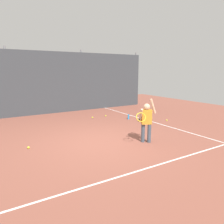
% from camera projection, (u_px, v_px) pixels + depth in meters
% --- Properties ---
extents(ground_plane, '(20.00, 20.00, 0.00)m').
position_uv_depth(ground_plane, '(99.00, 142.00, 6.66)').
color(ground_plane, brown).
extents(court_line_baseline, '(9.00, 0.05, 0.00)m').
position_uv_depth(court_line_baseline, '(144.00, 169.00, 4.84)').
color(court_line_baseline, white).
rests_on(court_line_baseline, ground).
extents(court_line_sideline, '(0.05, 9.00, 0.00)m').
position_uv_depth(court_line_sideline, '(155.00, 122.00, 9.17)').
color(court_line_sideline, white).
rests_on(court_line_sideline, ground).
extents(back_fence_windscreen, '(11.38, 0.08, 3.12)m').
position_uv_depth(back_fence_windscreen, '(48.00, 83.00, 10.80)').
color(back_fence_windscreen, '#383D42').
rests_on(back_fence_windscreen, ground).
extents(fence_post_1, '(0.09, 0.09, 3.27)m').
position_uv_depth(fence_post_1, '(8.00, 82.00, 9.89)').
color(fence_post_1, slate).
rests_on(fence_post_1, ground).
extents(fence_post_2, '(0.09, 0.09, 3.27)m').
position_uv_depth(fence_post_2, '(82.00, 81.00, 11.79)').
color(fence_post_2, slate).
rests_on(fence_post_2, ground).
extents(fence_post_3, '(0.09, 0.09, 3.27)m').
position_uv_depth(fence_post_3, '(135.00, 79.00, 13.69)').
color(fence_post_3, slate).
rests_on(fence_post_3, ground).
extents(tennis_player, '(0.87, 0.55, 1.35)m').
position_uv_depth(tennis_player, '(146.00, 119.00, 6.50)').
color(tennis_player, '#3F4C59').
rests_on(tennis_player, ground).
extents(water_bottle, '(0.07, 0.07, 0.22)m').
position_uv_depth(water_bottle, '(128.00, 117.00, 9.76)').
color(water_bottle, '#268CD8').
rests_on(water_bottle, ground).
extents(tennis_ball_0, '(0.07, 0.07, 0.07)m').
position_uv_depth(tennis_ball_0, '(106.00, 116.00, 10.36)').
color(tennis_ball_0, '#CCE033').
rests_on(tennis_ball_0, ground).
extents(tennis_ball_2, '(0.07, 0.07, 0.07)m').
position_uv_depth(tennis_ball_2, '(28.00, 148.00, 6.10)').
color(tennis_ball_2, '#CCE033').
rests_on(tennis_ball_2, ground).
extents(tennis_ball_3, '(0.07, 0.07, 0.07)m').
position_uv_depth(tennis_ball_3, '(92.00, 118.00, 9.98)').
color(tennis_ball_3, '#CCE033').
rests_on(tennis_ball_3, ground).
extents(tennis_ball_4, '(0.07, 0.07, 0.07)m').
position_uv_depth(tennis_ball_4, '(167.00, 120.00, 9.43)').
color(tennis_ball_4, '#CCE033').
rests_on(tennis_ball_4, ground).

